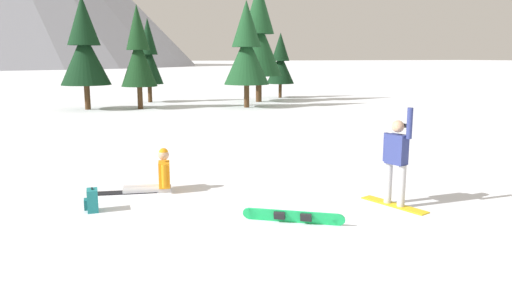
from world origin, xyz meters
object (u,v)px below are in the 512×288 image
Objects in this scene: pine_tree_broad at (280,62)px; pine_tree_leaning at (246,50)px; backpack_teal at (92,201)px; pine_tree_tall at (138,53)px; pine_tree_young at (259,37)px; snowboarder_foreground at (396,159)px; pine_tree_short at (84,48)px; pine_tree_slender at (149,57)px; snowboarder_midground at (156,177)px; loose_snowboard_near_right at (293,216)px.

pine_tree_leaning is at bearing -130.37° from pine_tree_broad.
pine_tree_tall is at bearing 78.71° from backpack_teal.
pine_tree_young is at bearing 59.96° from backpack_teal.
pine_tree_young is at bearing 74.59° from snowboarder_foreground.
pine_tree_short reaches higher than pine_tree_slender.
pine_tree_tall is (-8.09, -1.66, -1.07)m from pine_tree_young.
snowboarder_midground reaches higher than backpack_teal.
snowboarder_midground is at bearing -97.45° from pine_tree_tall.
pine_tree_leaning reaches higher than pine_tree_broad.
loose_snowboard_near_right is (1.89, -3.03, -0.21)m from snowboarder_midground.
backpack_teal is at bearing -146.30° from snowboarder_midground.
pine_tree_tall is at bearing -16.22° from pine_tree_short.
snowboarder_foreground is at bearing -88.44° from pine_tree_slender.
snowboarder_foreground is at bearing -18.28° from backpack_teal.
snowboarder_midground is 22.36m from pine_tree_slender.
pine_tree_short is 9.17m from pine_tree_leaning.
backpack_teal is at bearing 161.72° from snowboarder_foreground.
snowboarder_foreground is 2.52m from loose_snowboard_near_right.
pine_tree_young is at bearing -137.90° from pine_tree_broad.
pine_tree_tall is 1.08× the size of pine_tree_slender.
pine_tree_broad is 7.43m from pine_tree_leaning.
pine_tree_young is 1.43× the size of pine_tree_slender.
snowboarder_foreground is 0.32× the size of pine_tree_short.
pine_tree_slender is (5.01, 22.86, 2.77)m from backpack_teal.
pine_tree_slender is at bearing -179.55° from pine_tree_broad.
pine_tree_broad is 14.06m from pine_tree_short.
pine_tree_slender reaches higher than snowboarder_midground.
pine_tree_short is at bearing -175.67° from pine_tree_young.
pine_tree_short reaches higher than backpack_teal.
backpack_teal is 27.27m from pine_tree_broad.
pine_tree_young is 8.32m from pine_tree_tall.
pine_tree_broad is 11.57m from pine_tree_tall.
loose_snowboard_near_right is at bearing -93.89° from pine_tree_slender.
snowboarder_foreground is at bearing -84.70° from pine_tree_tall.
loose_snowboard_near_right is at bearing -58.03° from snowboarder_midground.
snowboarder_midground is 0.23× the size of pine_tree_young.
pine_tree_slender is 7.33m from pine_tree_leaning.
pine_tree_tall is 6.21m from pine_tree_leaning.
snowboarder_foreground is at bearing -102.04° from pine_tree_leaning.
pine_tree_tall is (3.76, 18.83, 3.00)m from backpack_teal.
loose_snowboard_near_right is 0.29× the size of pine_tree_slender.
pine_tree_young reaches higher than snowboarder_foreground.
backpack_teal is 0.07× the size of pine_tree_short.
pine_tree_broad is 0.80× the size of pine_tree_tall.
pine_tree_broad is at bearing 57.60° from backpack_teal.
backpack_teal is at bearing -92.67° from pine_tree_short.
snowboarder_foreground is 0.26× the size of pine_tree_young.
snowboarder_midground is 3.57m from loose_snowboard_near_right.
snowboarder_foreground is 5.15m from snowboarder_midground.
snowboarder_foreground is 0.37× the size of pine_tree_slender.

